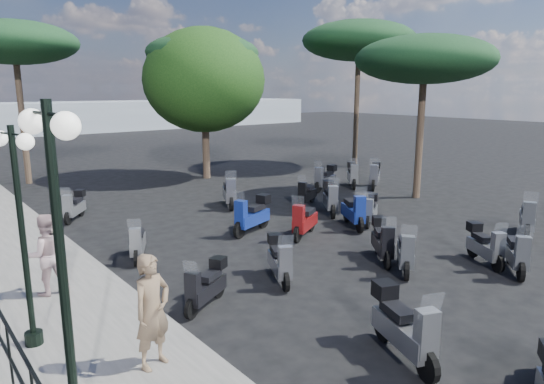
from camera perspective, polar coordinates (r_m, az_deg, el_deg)
ground at (r=12.39m, az=9.80°, el=-8.71°), size 120.00×120.00×0.00m
sidewalk at (r=11.67m, az=-25.11°, el=-10.67°), size 3.00×30.00×0.15m
lamp_post_0 at (r=5.95m, az=-23.58°, el=-7.25°), size 0.39×1.21×4.10m
lamp_post_1 at (r=8.71m, az=-27.40°, el=-3.39°), size 0.47×1.05×3.67m
woman at (r=7.78m, az=-13.90°, el=-13.43°), size 0.76×0.61×1.81m
pedestrian_far at (r=11.10m, az=-25.04°, el=-6.68°), size 0.86×0.68×1.71m
scooter_2 at (r=8.45m, az=15.28°, el=-15.23°), size 0.90×1.72×1.44m
scooter_3 at (r=10.05m, az=-7.79°, el=-10.98°), size 1.35×0.86×1.18m
scooter_4 at (r=13.09m, az=-15.53°, el=-5.88°), size 0.86×1.40×1.23m
scooter_5 at (r=17.59m, az=-22.24°, el=-1.62°), size 1.09×1.31×1.24m
scooter_8 at (r=11.22m, az=0.92°, el=-8.13°), size 0.91×1.49×1.28m
scooter_9 at (r=14.48m, az=3.81°, el=-3.49°), size 1.59×0.99×1.39m
scooter_10 at (r=14.89m, az=-2.36°, el=-2.79°), size 1.75×0.87×1.44m
scooter_11 at (r=18.18m, az=-5.02°, el=-0.18°), size 1.04×1.71×1.49m
scooter_14 at (r=12.21m, az=15.45°, el=-6.99°), size 1.35×1.15×1.34m
scooter_15 at (r=12.82m, az=12.88°, el=-5.73°), size 1.22×1.39×1.34m
scooter_16 at (r=17.24m, az=6.89°, el=-0.82°), size 1.24×1.52×1.43m
scooter_17 at (r=18.38m, az=4.10°, el=-0.28°), size 1.46×0.86×1.26m
scooter_19 at (r=13.10m, az=26.84°, el=-6.56°), size 1.43×1.10×1.35m
scooter_20 at (r=13.40m, az=23.80°, el=-5.86°), size 0.95×1.41×1.25m
scooter_21 at (r=16.15m, az=11.53°, el=-2.17°), size 1.34×0.95×1.21m
scooter_22 at (r=15.67m, az=9.61°, el=-2.35°), size 1.05×1.64×1.45m
scooter_23 at (r=21.19m, az=6.26°, el=1.56°), size 1.70×0.79×1.39m
scooter_27 at (r=16.49m, az=27.82°, el=-2.85°), size 1.71×0.99×1.47m
scooter_28 at (r=22.13m, az=9.44°, el=1.93°), size 1.29×1.44×1.40m
scooter_29 at (r=21.99m, az=12.01°, el=1.83°), size 1.59×1.22×1.46m
broadleaf_tree at (r=23.97m, az=-7.99°, el=12.87°), size 5.82×5.82×7.23m
pine_0 at (r=24.44m, az=-8.18°, el=15.81°), size 5.42×5.42×6.98m
pine_1 at (r=27.93m, az=10.19°, el=17.06°), size 6.21×6.21×7.99m
pine_2 at (r=25.17m, az=-28.06°, el=15.20°), size 5.51×5.51×7.32m
pine_3 at (r=20.23m, az=17.52°, el=14.59°), size 5.39×5.39×6.41m
distant_hills at (r=53.42m, az=-29.38°, el=7.46°), size 70.00×8.00×3.00m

